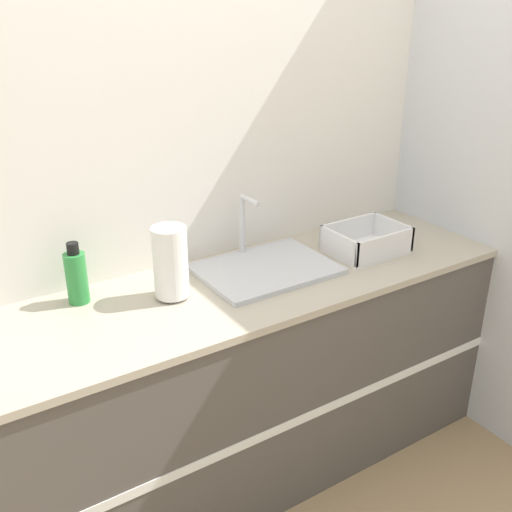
{
  "coord_description": "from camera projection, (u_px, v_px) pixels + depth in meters",
  "views": [
    {
      "loc": [
        -1.07,
        -1.48,
        1.96
      ],
      "look_at": [
        0.07,
        0.28,
        1.04
      ],
      "focal_mm": 42.0,
      "sensor_mm": 36.0,
      "label": 1
    }
  ],
  "objects": [
    {
      "name": "wall_back",
      "position": [
        193.0,
        170.0,
        2.44
      ],
      "size": [
        4.7,
        0.06,
        2.6
      ],
      "color": "silver",
      "rests_on": "ground_plane"
    },
    {
      "name": "wall_right",
      "position": [
        455.0,
        149.0,
        2.76
      ],
      "size": [
        0.06,
        2.63,
        2.6
      ],
      "color": "silver",
      "rests_on": "ground_plane"
    },
    {
      "name": "counter_cabinet",
      "position": [
        239.0,
        383.0,
        2.51
      ],
      "size": [
        2.33,
        0.65,
        0.92
      ],
      "color": "#514C47",
      "rests_on": "ground_plane"
    },
    {
      "name": "sink",
      "position": [
        265.0,
        266.0,
        2.44
      ],
      "size": [
        0.54,
        0.41,
        0.28
      ],
      "color": "silver",
      "rests_on": "counter_cabinet"
    },
    {
      "name": "paper_towel_roll",
      "position": [
        171.0,
        263.0,
        2.18
      ],
      "size": [
        0.13,
        0.13,
        0.28
      ],
      "color": "#4C4C51",
      "rests_on": "counter_cabinet"
    },
    {
      "name": "dish_rack",
      "position": [
        366.0,
        243.0,
        2.61
      ],
      "size": [
        0.33,
        0.25,
        0.12
      ],
      "color": "white",
      "rests_on": "counter_cabinet"
    },
    {
      "name": "bottle_green",
      "position": [
        76.0,
        276.0,
        2.16
      ],
      "size": [
        0.08,
        0.08,
        0.23
      ],
      "color": "#2D8C3D",
      "rests_on": "counter_cabinet"
    }
  ]
}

